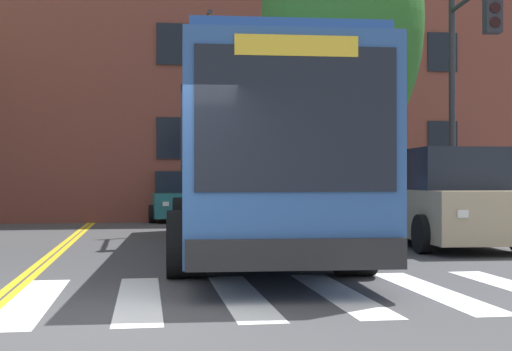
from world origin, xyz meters
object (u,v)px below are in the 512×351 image
object	(u,v)px
city_bus	(247,160)
traffic_light_near_corner	(467,69)
car_teal_behind_bus	(176,198)
traffic_light_overhead	(202,86)
street_tree_curbside_large	(342,22)
car_tan_far_lane	(442,200)

from	to	relation	value
city_bus	traffic_light_near_corner	world-z (taller)	traffic_light_near_corner
car_teal_behind_bus	traffic_light_overhead	size ratio (longest dim) A/B	0.76
city_bus	street_tree_curbside_large	distance (m)	6.27
car_tan_far_lane	street_tree_curbside_large	distance (m)	5.92
car_teal_behind_bus	traffic_light_near_corner	world-z (taller)	traffic_light_near_corner
traffic_light_near_corner	city_bus	bearing A→B (deg)	-166.56
car_tan_far_lane	car_teal_behind_bus	xyz separation A→B (m)	(-5.25, 10.50, -0.20)
car_tan_far_lane	traffic_light_near_corner	distance (m)	3.26
traffic_light_near_corner	street_tree_curbside_large	bearing A→B (deg)	129.49
traffic_light_near_corner	street_tree_curbside_large	size ratio (longest dim) A/B	0.64
car_tan_far_lane	traffic_light_near_corner	bearing A→B (deg)	40.82
car_teal_behind_bus	street_tree_curbside_large	xyz separation A→B (m)	(4.02, -6.97, 4.79)
street_tree_curbside_large	city_bus	bearing A→B (deg)	-128.11
car_tan_far_lane	street_tree_curbside_large	bearing A→B (deg)	109.13
city_bus	traffic_light_overhead	world-z (taller)	traffic_light_overhead
traffic_light_overhead	street_tree_curbside_large	distance (m)	4.21
car_tan_far_lane	car_teal_behind_bus	world-z (taller)	car_tan_far_lane
traffic_light_overhead	street_tree_curbside_large	size ratio (longest dim) A/B	0.60
car_tan_far_lane	traffic_light_near_corner	xyz separation A→B (m)	(0.98, 0.85, 2.99)
city_bus	car_teal_behind_bus	distance (m)	11.01
car_teal_behind_bus	traffic_light_near_corner	bearing A→B (deg)	-57.16
city_bus	traffic_light_near_corner	distance (m)	5.87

